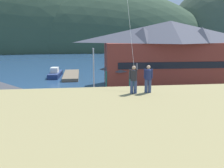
% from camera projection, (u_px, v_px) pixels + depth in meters
% --- Properties ---
extents(ground_plane, '(600.00, 600.00, 0.00)m').
position_uv_depth(ground_plane, '(117.00, 141.00, 23.28)').
color(ground_plane, '#66604C').
extents(parking_lot_pad, '(40.00, 20.00, 0.10)m').
position_uv_depth(parking_lot_pad, '(111.00, 121.00, 28.12)').
color(parking_lot_pad, slate).
rests_on(parking_lot_pad, ground).
extents(bay_water, '(360.00, 84.00, 0.03)m').
position_uv_depth(bay_water, '(92.00, 61.00, 81.49)').
color(bay_water, navy).
rests_on(bay_water, ground).
extents(far_hill_west_ridge, '(147.77, 70.69, 85.24)m').
position_uv_depth(far_hill_west_ridge, '(12.00, 48.00, 134.47)').
color(far_hill_west_ridge, '#334733').
rests_on(far_hill_west_ridge, ground).
extents(far_hill_east_peak, '(138.87, 52.69, 63.69)m').
position_uv_depth(far_hill_east_peak, '(84.00, 49.00, 131.37)').
color(far_hill_east_peak, '#334733').
rests_on(far_hill_east_peak, ground).
extents(harbor_lodge, '(24.39, 9.70, 11.57)m').
position_uv_depth(harbor_lodge, '(169.00, 52.00, 44.56)').
color(harbor_lodge, brown).
rests_on(harbor_lodge, ground).
extents(storage_shed_waterside, '(6.00, 5.28, 4.74)m').
position_uv_depth(storage_shed_waterside, '(121.00, 75.00, 42.82)').
color(storage_shed_waterside, '#338475').
rests_on(storage_shed_waterside, ground).
extents(wharf_dock, '(3.20, 11.54, 0.70)m').
position_uv_depth(wharf_dock, '(71.00, 75.00, 54.33)').
color(wharf_dock, '#70604C').
rests_on(wharf_dock, ground).
extents(moored_boat_wharfside, '(2.69, 6.90, 2.16)m').
position_uv_depth(moored_boat_wharfside, '(55.00, 74.00, 54.02)').
color(moored_boat_wharfside, navy).
rests_on(moored_boat_wharfside, ground).
extents(parked_car_front_row_red, '(4.28, 2.20, 1.82)m').
position_uv_depth(parked_car_front_row_red, '(146.00, 107.00, 29.92)').
color(parked_car_front_row_red, '#236633').
rests_on(parked_car_front_row_red, parking_lot_pad).
extents(parked_car_mid_row_near, '(4.29, 2.23, 1.82)m').
position_uv_depth(parked_car_mid_row_near, '(173.00, 122.00, 25.06)').
color(parked_car_mid_row_near, red).
rests_on(parked_car_mid_row_near, parking_lot_pad).
extents(parked_car_front_row_end, '(4.28, 2.21, 1.82)m').
position_uv_depth(parked_car_front_row_end, '(104.00, 125.00, 24.19)').
color(parked_car_front_row_end, red).
rests_on(parked_car_front_row_end, parking_lot_pad).
extents(parked_car_back_row_right, '(4.35, 2.36, 1.82)m').
position_uv_depth(parked_car_back_row_right, '(49.00, 107.00, 29.65)').
color(parked_car_back_row_right, black).
rests_on(parked_car_back_row_right, parking_lot_pad).
extents(parking_light_pole, '(0.24, 0.78, 7.66)m').
position_uv_depth(parking_light_pole, '(94.00, 74.00, 32.37)').
color(parking_light_pole, '#ADADB2').
rests_on(parking_light_pole, parking_lot_pad).
extents(person_kite_flyer, '(0.59, 0.63, 1.86)m').
position_uv_depth(person_kite_flyer, '(134.00, 78.00, 15.43)').
color(person_kite_flyer, '#384770').
rests_on(person_kite_flyer, grassy_hill_foreground).
extents(person_companion, '(0.55, 0.40, 1.74)m').
position_uv_depth(person_companion, '(148.00, 78.00, 15.63)').
color(person_companion, '#384770').
rests_on(person_companion, grassy_hill_foreground).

